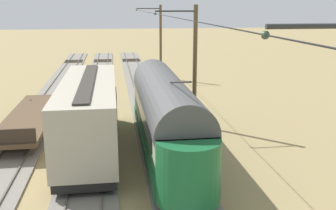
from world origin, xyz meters
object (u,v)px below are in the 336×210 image
(catenary_pole_mid_near, at_px, (194,65))
(track_end_bumper, at_px, (100,81))
(switch_stand, at_px, (157,80))
(boxcar_adjacent, at_px, (89,113))
(catenary_pole_foreground, at_px, (160,41))
(vintage_streetcar, at_px, (165,113))
(flatcar_far_siding, at_px, (30,117))

(catenary_pole_mid_near, bearing_deg, track_end_bumper, -65.64)
(catenary_pole_mid_near, relative_size, switch_stand, 6.43)
(boxcar_adjacent, height_order, catenary_pole_foreground, catenary_pole_foreground)
(catenary_pole_foreground, height_order, switch_stand, catenary_pole_foreground)
(vintage_streetcar, bearing_deg, catenary_pole_mid_near, -119.15)
(flatcar_far_siding, bearing_deg, vintage_streetcar, 147.81)
(flatcar_far_siding, xyz_separation_m, catenary_pole_mid_near, (-10.71, 0.65, 3.28))
(flatcar_far_siding, height_order, switch_stand, flatcar_far_siding)
(vintage_streetcar, relative_size, catenary_pole_mid_near, 1.96)
(catenary_pole_foreground, bearing_deg, boxcar_adjacent, 72.97)
(catenary_pole_foreground, xyz_separation_m, switch_stand, (0.96, 4.86, -3.44))
(boxcar_adjacent, relative_size, catenary_pole_mid_near, 1.48)
(flatcar_far_siding, height_order, catenary_pole_foreground, catenary_pole_foreground)
(boxcar_adjacent, bearing_deg, switch_stand, -108.66)
(vintage_streetcar, bearing_deg, track_end_bumper, -77.90)
(catenary_pole_foreground, distance_m, switch_stand, 6.03)
(flatcar_far_siding, relative_size, catenary_pole_mid_near, 1.46)
(catenary_pole_foreground, bearing_deg, track_end_bumper, 26.36)
(switch_stand, bearing_deg, catenary_pole_mid_near, 94.22)
(catenary_pole_foreground, height_order, catenary_pole_mid_near, same)
(track_end_bumper, bearing_deg, catenary_pole_mid_near, 114.36)
(boxcar_adjacent, relative_size, catenary_pole_foreground, 1.48)
(flatcar_far_siding, height_order, track_end_bumper, flatcar_far_siding)
(boxcar_adjacent, xyz_separation_m, track_end_bumper, (0.00, -18.30, -1.76))
(flatcar_far_siding, distance_m, catenary_pole_mid_near, 11.22)
(vintage_streetcar, bearing_deg, switch_stand, -95.07)
(switch_stand, bearing_deg, boxcar_adjacent, 71.34)
(track_end_bumper, bearing_deg, catenary_pole_foreground, -153.64)
(track_end_bumper, bearing_deg, switch_stand, 164.39)
(vintage_streetcar, height_order, catenary_pole_foreground, catenary_pole_foreground)
(vintage_streetcar, xyz_separation_m, catenary_pole_foreground, (-2.52, -22.39, 1.89))
(vintage_streetcar, distance_m, catenary_pole_mid_near, 5.50)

